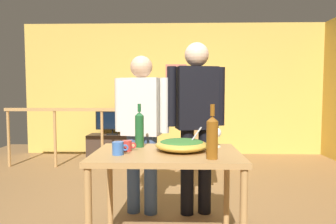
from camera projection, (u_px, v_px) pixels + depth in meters
name	position (u px, v px, depth m)	size (l,w,h in m)	color
ground_plane	(172.00, 213.00, 2.94)	(7.60, 7.60, 0.00)	olive
back_wall	(174.00, 89.00, 5.75)	(5.84, 0.10, 2.54)	gold
framed_picture	(176.00, 73.00, 5.67)	(0.40, 0.03, 0.33)	#AC5F4E
stair_railing	(134.00, 128.00, 4.67)	(3.15, 0.10, 1.01)	#B2844C
tv_console	(113.00, 146.00, 5.50)	(0.90, 0.40, 0.42)	#38281E
flat_screen_tv	(112.00, 121.00, 5.44)	(0.60, 0.12, 0.44)	black
serving_table	(167.00, 163.00, 2.23)	(1.11, 0.72, 0.76)	#B2844C
salad_bowl	(182.00, 144.00, 2.26)	(0.41, 0.41, 0.21)	gold
wine_glass	(217.00, 133.00, 2.43)	(0.07, 0.07, 0.16)	silver
wine_bottle_amber	(212.00, 136.00, 1.98)	(0.08, 0.08, 0.37)	brown
wine_bottle_green	(139.00, 129.00, 2.42)	(0.07, 0.07, 0.36)	#1E5628
mug_red	(127.00, 146.00, 2.26)	(0.11, 0.07, 0.08)	#B7332D
mug_blue	(118.00, 148.00, 2.12)	(0.12, 0.08, 0.09)	#3866B2
person_standing_left	(142.00, 122.00, 2.88)	(0.54, 0.29, 1.57)	#3D5684
person_standing_right	(196.00, 113.00, 2.86)	(0.56, 0.29, 1.69)	black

